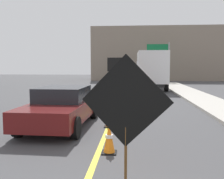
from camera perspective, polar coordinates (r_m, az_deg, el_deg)
name	(u,v)px	position (r m, az deg, el deg)	size (l,w,h in m)	color
lane_center_stripe	(105,135)	(7.95, -1.54, -10.14)	(0.14, 36.00, 0.01)	yellow
roadwork_sign	(126,103)	(4.43, 3.14, -3.15)	(1.60, 0.36, 2.33)	#593819
arrow_board_trailer	(119,90)	(17.57, 1.52, -0.06)	(1.60, 1.93, 2.70)	orange
box_truck	(151,69)	(23.20, 8.72, 4.48)	(2.61, 7.05, 3.34)	black
pickup_car	(62,106)	(9.15, -11.18, -3.77)	(2.09, 4.53, 1.38)	#591414
highway_guide_sign	(162,55)	(32.03, 11.26, 7.53)	(2.79, 0.20, 5.00)	gray
far_building_block	(158,55)	(39.98, 10.33, 7.74)	(19.82, 7.11, 7.76)	gray
traffic_cone_near_sign	(109,139)	(6.27, -0.64, -10.97)	(0.36, 0.36, 0.74)	black
traffic_cone_mid_lane	(109,117)	(8.87, -0.60, -6.27)	(0.36, 0.36, 0.70)	black
traffic_cone_far_lane	(109,104)	(12.02, -0.77, -3.37)	(0.36, 0.36, 0.63)	black
traffic_cone_curbside	(112,97)	(14.61, 0.01, -1.68)	(0.36, 0.36, 0.70)	black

